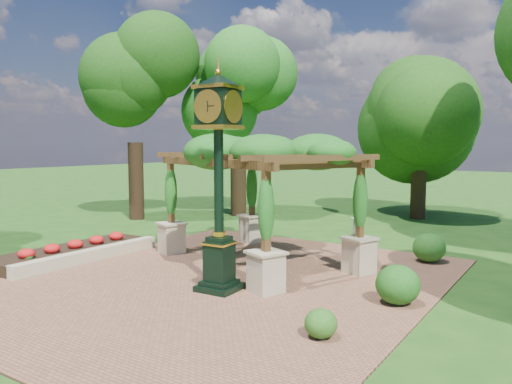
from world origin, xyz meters
The scene contains 13 objects.
ground centered at (0.00, 0.00, 0.00)m, with size 120.00×120.00×0.00m, color #1E4714.
brick_plaza centered at (0.00, 1.00, 0.02)m, with size 10.00×12.00×0.04m, color brown.
border_wall centered at (-4.60, 0.50, 0.20)m, with size 0.35×5.00×0.40m, color #C6B793.
flower_bed centered at (-5.50, 0.50, 0.18)m, with size 1.50×5.00×0.36m, color red.
pedestal_clock centered at (0.41, 0.28, 3.11)m, with size 1.08×1.08×5.21m.
pergola centered at (-0.38, 3.16, 3.10)m, with size 6.97×5.71×3.78m.
sundial centered at (0.80, 7.91, 0.38)m, with size 0.56×0.56×0.87m.
shrub_front centered at (3.75, -1.07, 0.31)m, with size 0.60×0.60×0.54m, color #255618.
shrub_mid centered at (4.30, 1.59, 0.47)m, with size 0.96×0.96×0.87m, color #1B4F16.
shrub_back centered at (3.85, 5.97, 0.47)m, with size 0.95×0.95×0.86m, color #265F1B.
tree_west_near centered at (-9.91, 7.34, 6.34)m, with size 3.98×3.98×9.27m.
tree_west_far centered at (-6.65, 11.00, 6.13)m, with size 4.14×4.14×8.98m.
tree_north centered at (1.07, 14.78, 5.02)m, with size 5.01×5.01×7.30m.
Camera 1 is at (7.56, -8.97, 3.53)m, focal length 35.00 mm.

